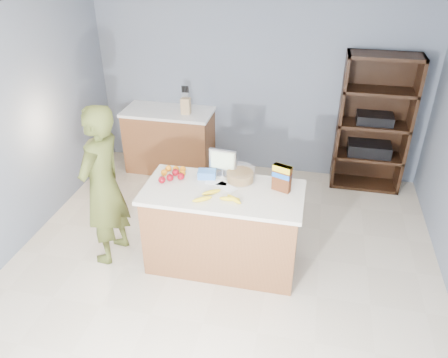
% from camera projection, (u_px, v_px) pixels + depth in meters
% --- Properties ---
extents(floor, '(4.50, 5.00, 0.02)m').
position_uv_depth(floor, '(217.00, 281.00, 4.42)').
color(floor, beige).
rests_on(floor, ground).
extents(walls, '(4.52, 5.02, 2.51)m').
position_uv_depth(walls, '(215.00, 131.00, 3.59)').
color(walls, slate).
rests_on(walls, ground).
extents(counter_peninsula, '(1.56, 0.76, 0.90)m').
position_uv_depth(counter_peninsula, '(223.00, 231.00, 4.46)').
color(counter_peninsula, brown).
rests_on(counter_peninsula, ground).
extents(back_cabinet, '(1.24, 0.62, 0.90)m').
position_uv_depth(back_cabinet, '(170.00, 140.00, 6.27)').
color(back_cabinet, brown).
rests_on(back_cabinet, ground).
extents(shelving_unit, '(0.90, 0.40, 1.80)m').
position_uv_depth(shelving_unit, '(373.00, 125.00, 5.68)').
color(shelving_unit, black).
rests_on(shelving_unit, ground).
extents(person, '(0.48, 0.67, 1.71)m').
position_uv_depth(person, '(103.00, 186.00, 4.37)').
color(person, '#474E1F').
rests_on(person, ground).
extents(knife_block, '(0.12, 0.10, 0.31)m').
position_uv_depth(knife_block, '(186.00, 105.00, 5.88)').
color(knife_block, tan).
rests_on(knife_block, back_cabinet).
extents(envelopes, '(0.35, 0.23, 0.00)m').
position_uv_depth(envelopes, '(221.00, 184.00, 4.31)').
color(envelopes, white).
rests_on(envelopes, counter_peninsula).
extents(bananas, '(0.47, 0.29, 0.04)m').
position_uv_depth(bananas, '(219.00, 197.00, 4.07)').
color(bananas, yellow).
rests_on(bananas, counter_peninsula).
extents(apples, '(0.24, 0.24, 0.07)m').
position_uv_depth(apples, '(172.00, 177.00, 4.38)').
color(apples, maroon).
rests_on(apples, counter_peninsula).
extents(oranges, '(0.25, 0.17, 0.07)m').
position_uv_depth(oranges, '(175.00, 170.00, 4.49)').
color(oranges, orange).
rests_on(oranges, counter_peninsula).
extents(blue_carton, '(0.20, 0.15, 0.08)m').
position_uv_depth(blue_carton, '(207.00, 174.00, 4.41)').
color(blue_carton, blue).
rests_on(blue_carton, counter_peninsula).
extents(salad_bowl, '(0.30, 0.30, 0.13)m').
position_uv_depth(salad_bowl, '(240.00, 175.00, 4.36)').
color(salad_bowl, '#267219').
rests_on(salad_bowl, counter_peninsula).
extents(tv, '(0.28, 0.12, 0.28)m').
position_uv_depth(tv, '(223.00, 161.00, 4.40)').
color(tv, silver).
rests_on(tv, counter_peninsula).
extents(cereal_box, '(0.19, 0.13, 0.27)m').
position_uv_depth(cereal_box, '(282.00, 176.00, 4.14)').
color(cereal_box, '#592B14').
rests_on(cereal_box, counter_peninsula).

